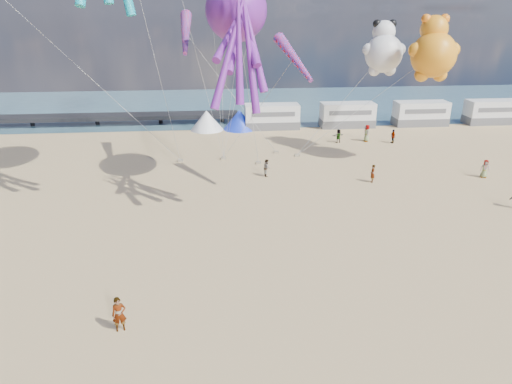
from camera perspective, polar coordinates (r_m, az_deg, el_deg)
name	(u,v)px	position (r m, az deg, el deg)	size (l,w,h in m)	color
ground	(249,363)	(20.49, -0.87, -20.61)	(120.00, 120.00, 0.00)	tan
water	(221,105)	(71.40, -4.43, 10.75)	(120.00, 120.00, 0.00)	#3A5F6F
motorhome_0	(272,116)	(56.86, 2.00, 9.42)	(6.60, 2.50, 3.00)	silver
motorhome_1	(347,115)	(58.81, 11.34, 9.43)	(6.60, 2.50, 3.00)	silver
motorhome_2	(421,113)	(62.17, 19.88, 9.23)	(6.60, 2.50, 3.00)	silver
motorhome_3	(492,112)	(66.72, 27.39, 8.88)	(6.60, 2.50, 3.00)	silver
tent_white	(207,120)	(56.49, -6.18, 8.91)	(4.00, 4.00, 2.40)	white
tent_blue	(239,120)	(56.57, -2.08, 9.04)	(4.00, 4.00, 2.40)	#1933CC
standing_person	(119,314)	(22.48, -16.74, -14.43)	(0.64, 0.42, 1.74)	tan
beachgoer_0	(367,133)	(52.70, 13.69, 7.16)	(0.68, 0.45, 1.87)	#7F6659
beachgoer_1	(267,168)	(40.36, 1.35, 3.05)	(0.75, 0.49, 1.54)	#7F6659
beachgoer_3	(393,136)	(52.80, 16.74, 6.69)	(0.98, 0.56, 1.52)	#7F6659
beachgoer_4	(338,136)	(51.57, 10.26, 6.91)	(0.88, 0.37, 1.51)	#7F6659
beachgoer_5	(372,174)	(40.10, 14.35, 2.24)	(1.45, 0.46, 1.57)	#7F6659
beachgoer_6	(485,169)	(44.76, 26.70, 2.62)	(0.59, 0.39, 1.62)	#7F6659
sandbag_a	(180,161)	(45.02, -9.42, 3.90)	(0.50, 0.35, 0.22)	gray
sandbag_b	(259,162)	(43.85, 0.32, 3.71)	(0.50, 0.35, 0.22)	gray
sandbag_c	(297,155)	(46.21, 5.15, 4.58)	(0.50, 0.35, 0.22)	gray
sandbag_d	(276,152)	(47.12, 2.54, 5.00)	(0.50, 0.35, 0.22)	gray
sandbag_e	(224,158)	(45.31, -4.08, 4.26)	(0.50, 0.35, 0.22)	gray
kite_octopus_purple	(236,10)	(35.59, -2.50, 21.76)	(4.10, 9.56, 10.92)	#711F90
kite_panda	(384,54)	(46.61, 15.67, 16.33)	(4.27, 4.02, 6.03)	silver
kite_teddy_orange	(433,55)	(43.90, 21.30, 15.68)	(4.70, 4.42, 6.63)	orange
windsock_mid	(186,33)	(40.84, -8.80, 19.03)	(1.00, 6.62, 6.62)	red
windsock_right	(294,58)	(34.61, 4.79, 16.32)	(0.90, 5.49, 5.49)	red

